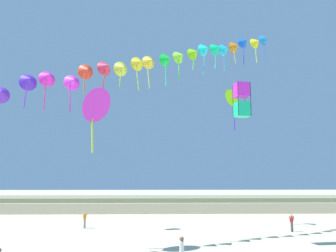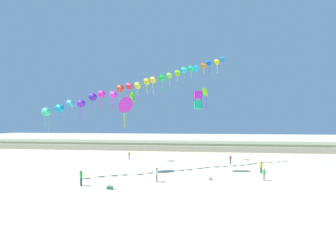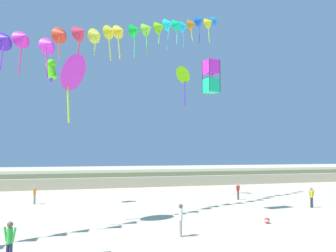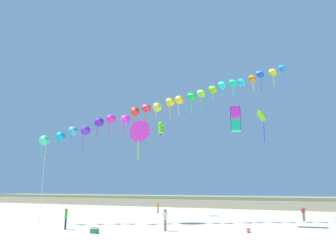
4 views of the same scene
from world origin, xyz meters
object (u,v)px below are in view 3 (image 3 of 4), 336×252
large_kite_outer_drift (185,74)px  large_kite_mid_trail (69,71)px  large_kite_high_solo (211,77)px  beach_ball (267,221)px  person_near_right (238,190)px  person_mid_center (311,196)px  person_far_left (10,240)px  large_kite_low_lead (51,70)px  person_far_right (181,218)px  person_far_center (35,194)px

large_kite_outer_drift → large_kite_mid_trail: bearing=-136.9°
large_kite_high_solo → beach_ball: large_kite_high_solo is taller
person_near_right → large_kite_mid_trail: size_ratio=0.32×
person_mid_center → person_far_left: size_ratio=0.95×
large_kite_low_lead → large_kite_high_solo: 14.11m
large_kite_outer_drift → large_kite_low_lead: bearing=-167.3°
large_kite_outer_drift → beach_ball: bearing=-90.6°
person_mid_center → beach_ball: (-7.35, -4.68, -0.77)m
person_far_left → large_kite_mid_trail: (2.39, 8.16, 8.87)m
large_kite_high_solo → large_kite_low_lead: bearing=148.5°
person_far_left → large_kite_low_lead: large_kite_low_lead is taller
large_kite_outer_drift → beach_ball: large_kite_outer_drift is taller
person_near_right → large_kite_outer_drift: size_ratio=0.34×
large_kite_mid_trail → large_kite_high_solo: bearing=6.6°
large_kite_mid_trail → person_mid_center: bearing=2.8°
person_far_right → large_kite_outer_drift: 21.97m
person_far_center → large_kite_mid_trail: (2.34, -10.14, 9.01)m
large_kite_mid_trail → large_kite_high_solo: large_kite_high_solo is taller
large_kite_high_solo → person_near_right: bearing=47.9°
person_near_right → beach_ball: size_ratio=4.27×
large_kite_high_solo → large_kite_mid_trail: bearing=-173.4°
large_kite_outer_drift → person_far_center: bearing=-174.1°
person_near_right → person_mid_center: 7.27m
large_kite_low_lead → large_kite_outer_drift: large_kite_outer_drift is taller
person_far_left → person_far_right: 8.62m
person_far_center → large_kite_mid_trail: 13.77m
person_far_left → large_kite_low_lead: bearing=86.0°
person_near_right → large_kite_high_solo: size_ratio=0.61×
person_mid_center → large_kite_low_lead: large_kite_low_lead is taller
large_kite_outer_drift → beach_ball: (-0.17, -15.38, -12.87)m
large_kite_low_lead → large_kite_high_solo: bearing=-31.5°
person_far_right → large_kite_outer_drift: (6.66, 17.12, 12.05)m
person_far_center → large_kite_low_lead: large_kite_low_lead is taller
large_kite_mid_trail → large_kite_high_solo: (10.77, 1.25, 0.60)m
person_mid_center → person_far_center: size_ratio=1.11×
person_far_right → large_kite_mid_trail: (-5.80, 5.45, 8.87)m
person_far_left → large_kite_mid_trail: size_ratio=0.36×
person_far_left → large_kite_mid_trail: 12.29m
large_kite_low_lead → beach_ball: 21.64m
person_near_right → person_far_right: (-10.59, -12.93, 0.11)m
person_far_left → large_kite_high_solo: 18.74m
person_near_right → beach_ball: person_near_right is taller
large_kite_high_solo → large_kite_outer_drift: size_ratio=0.56×
person_far_right → person_far_center: person_far_right is taller
person_far_center → large_kite_outer_drift: bearing=5.9°
person_far_left → person_far_right: size_ratio=1.00×
large_kite_high_solo → person_far_right: bearing=-126.6°
person_far_left → large_kite_low_lead: size_ratio=0.83×
person_far_center → large_kite_mid_trail: large_kite_mid_trail is taller
person_near_right → person_far_right: size_ratio=0.89×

